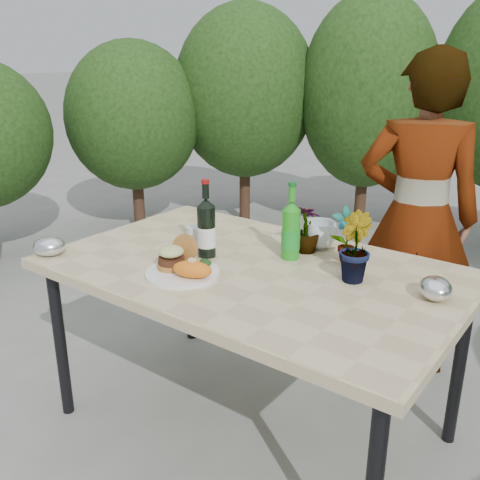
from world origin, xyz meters
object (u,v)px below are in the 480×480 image
Objects in this scene: wine_bottle at (206,229)px; dinner_plate at (183,273)px; person at (417,218)px; patio_table at (252,279)px.

dinner_plate is at bearing -73.62° from wine_bottle.
person reaches higher than dinner_plate.
person is at bearing 60.45° from wine_bottle.
patio_table is at bearing 48.92° from person.
dinner_plate is 1.23m from person.
person is (0.55, 0.92, -0.08)m from wine_bottle.
wine_bottle is 1.07m from person.
person is (0.49, 1.13, 0.03)m from dinner_plate.
dinner_plate is 0.24m from wine_bottle.
wine_bottle is 0.20× the size of person.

